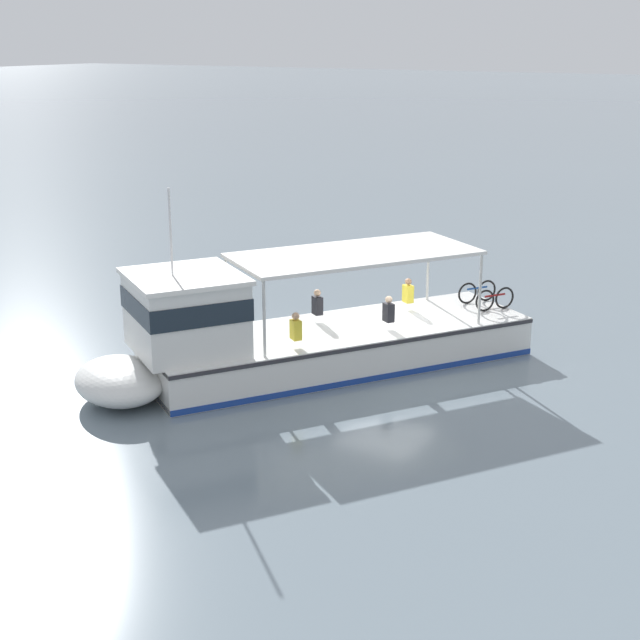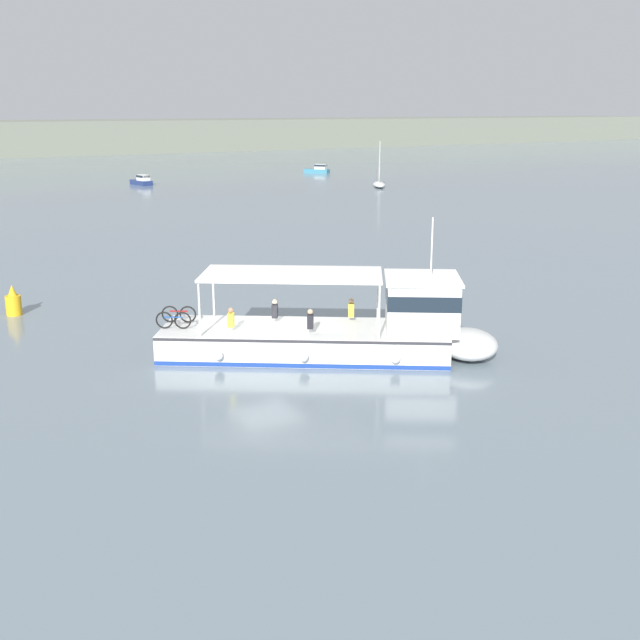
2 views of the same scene
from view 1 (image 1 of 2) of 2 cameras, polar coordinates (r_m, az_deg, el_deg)
The scene contains 2 objects.
ground_plane at distance 26.81m, azimuth 4.11°, elevation -2.29°, with size 400.00×400.00×0.00m, color slate.
ferry_main at distance 25.17m, azimuth -2.09°, elevation -1.13°, with size 12.24×9.71×5.32m.
Camera 1 is at (22.78, 10.97, 8.92)m, focal length 52.15 mm.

